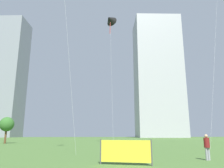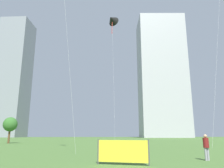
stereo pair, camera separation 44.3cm
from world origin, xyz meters
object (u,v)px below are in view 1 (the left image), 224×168
kite_flying_2 (110,20)px  event_banner (125,151)px  park_tree_0 (7,124)px  distant_highrise_1 (9,76)px  distant_highrise_0 (158,76)px  person_standing_3 (207,145)px

kite_flying_2 → event_banner: bearing=-92.8°
kite_flying_2 → park_tree_0: bearing=164.0°
distant_highrise_1 → event_banner: distant_highrise_1 is taller
kite_flying_2 → event_banner: kite_flying_2 is taller
distant_highrise_0 → distant_highrise_1: size_ratio=0.93×
distant_highrise_0 → event_banner: 116.99m
distant_highrise_0 → event_banner: size_ratio=23.45×
distant_highrise_0 → person_standing_3: bearing=-101.8°
distant_highrise_0 → distant_highrise_1: 91.44m
distant_highrise_0 → event_banner: bearing=-104.5°
park_tree_0 → kite_flying_2: bearing=-16.0°
kite_flying_2 → distant_highrise_1: bearing=119.7°
person_standing_3 → park_tree_0: (-24.63, 30.02, 2.63)m
kite_flying_2 → person_standing_3: bearing=-79.0°
park_tree_0 → distant_highrise_0: 97.24m
person_standing_3 → event_banner: 6.27m
park_tree_0 → distant_highrise_1: 103.15m
distant_highrise_1 → kite_flying_2: bearing=-53.5°
distant_highrise_0 → distant_highrise_1: bearing=173.7°
person_standing_3 → park_tree_0: bearing=-60.9°
person_standing_3 → event_banner: person_standing_3 is taller
kite_flying_2 → event_banner: (-1.28, -26.11, -23.46)m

